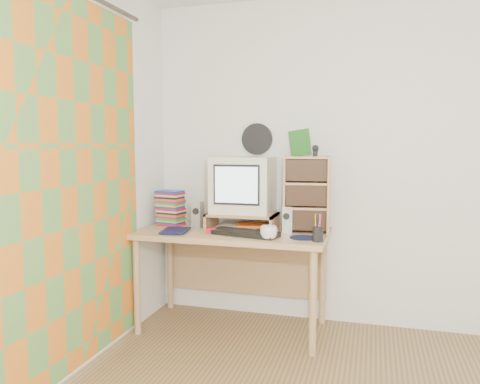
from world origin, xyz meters
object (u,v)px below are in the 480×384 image
Objects in this scene: desk at (235,247)px; mug at (269,233)px; crt_monitor at (243,185)px; dvd_stack at (170,208)px; cd_rack at (306,194)px; keyboard at (244,233)px; diary at (163,229)px.

mug reaches higher than desk.
crt_monitor is (0.04, 0.09, 0.47)m from desk.
dvd_stack is 1.08m from cd_rack.
cd_rack is at bearing 45.91° from keyboard.
desk is 0.61m from dvd_stack.
dvd_stack is (-0.54, 0.03, 0.27)m from desk.
desk is 2.81× the size of keyboard.
cd_rack reaches higher than diary.
keyboard is at bearing -9.77° from dvd_stack.
crt_monitor is 1.62× the size of dvd_stack.
crt_monitor is 0.49m from cd_rack.
mug is (0.87, -0.34, -0.09)m from dvd_stack.
dvd_stack is 0.31m from diary.
crt_monitor is 0.81× the size of cd_rack.
mug is at bearing -12.85° from diary.
mug reaches higher than diary.
keyboard is 0.60m from diary.
desk is 6.32× the size of diary.
crt_monitor reaches higher than mug.
cd_rack reaches higher than mug.
dvd_stack is 1.24× the size of diary.
desk is at bearing 18.81° from diary.
keyboard is (0.13, -0.21, 0.15)m from desk.
cd_rack is 1.07m from diary.
diary is at bearing -152.03° from desk.
desk is at bearing -115.17° from crt_monitor.
dvd_stack is at bearing -175.47° from crt_monitor.
crt_monitor reaches higher than keyboard.
cd_rack is (0.40, 0.26, 0.26)m from keyboard.
crt_monitor is 3.84× the size of mug.
mug is at bearing -42.48° from desk.
crt_monitor is 0.89× the size of keyboard.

